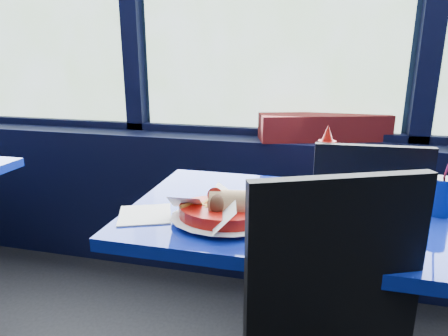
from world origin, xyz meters
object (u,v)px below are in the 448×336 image
at_px(planter_box, 324,127).
at_px(soda_cup, 441,195).
at_px(food_basket, 225,211).
at_px(ketchup_bottle, 326,161).
at_px(near_table, 311,262).
at_px(chair_near_back, 363,236).

distance_m(planter_box, soda_cup, 0.91).
height_order(food_basket, ketchup_bottle, ketchup_bottle).
bearing_deg(near_table, chair_near_back, 58.85).
bearing_deg(chair_near_back, food_basket, 42.95).
xyz_separation_m(food_basket, soda_cup, (0.64, 0.23, 0.03)).
distance_m(near_table, soda_cup, 0.46).
xyz_separation_m(food_basket, ketchup_bottle, (0.29, 0.40, 0.07)).
height_order(planter_box, food_basket, planter_box).
bearing_deg(chair_near_back, soda_cup, 124.93).
height_order(planter_box, ketchup_bottle, ketchup_bottle).
relative_size(ketchup_bottle, soda_cup, 0.97).
xyz_separation_m(near_table, ketchup_bottle, (0.03, 0.24, 0.29)).
relative_size(planter_box, food_basket, 2.05).
height_order(chair_near_back, ketchup_bottle, ketchup_bottle).
bearing_deg(planter_box, chair_near_back, -90.72).
distance_m(near_table, planter_box, 0.95).
relative_size(near_table, planter_box, 1.77).
bearing_deg(chair_near_back, near_table, 55.62).
height_order(near_table, planter_box, planter_box).
distance_m(planter_box, food_basket, 1.10).
distance_m(food_basket, soda_cup, 0.68).
bearing_deg(soda_cup, chair_near_back, 128.16).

